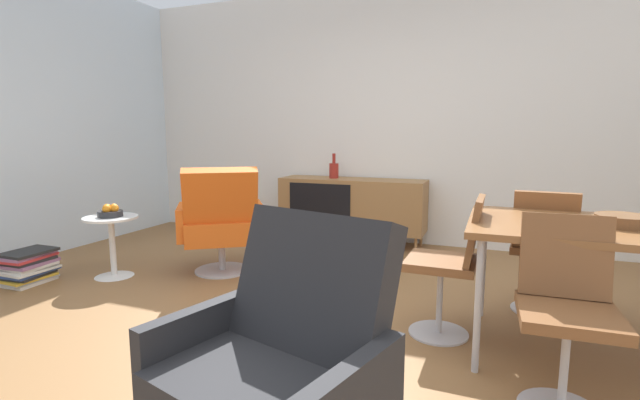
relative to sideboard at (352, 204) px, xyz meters
name	(u,v)px	position (x,y,z in m)	size (l,w,h in m)	color
ground_plane	(308,332)	(0.44, -2.30, -0.44)	(8.32, 8.32, 0.00)	olive
wall_back	(399,116)	(0.44, 0.30, 0.96)	(6.80, 0.12, 2.80)	white
sideboard	(352,204)	(0.00, 0.00, 0.00)	(1.60, 0.45, 0.72)	olive
vase_cobalt	(334,170)	(-0.21, 0.00, 0.37)	(0.10, 0.10, 0.27)	maroon
dining_table	(632,235)	(2.14, -2.03, 0.26)	(1.60, 0.90, 0.74)	brown
wooden_bowl_on_table	(623,221)	(2.10, -2.03, 0.33)	(0.26, 0.26, 0.06)	brown
dining_chair_front_left	(566,306)	(1.79, -2.59, 0.03)	(0.41, 0.44, 0.86)	brown
dining_chair_back_left	(543,247)	(1.79, -1.47, 0.03)	(0.43, 0.45, 0.86)	brown
dining_chair_near_window	(452,260)	(1.26, -2.03, 0.03)	(0.43, 0.41, 0.86)	brown
lounge_chair_red	(221,221)	(-0.72, -1.47, 0.03)	(0.90, 0.89, 0.95)	#D85919
armchair_black_shell	(281,362)	(0.84, -3.48, 0.03)	(0.83, 0.79, 0.95)	#262628
side_table_round	(112,240)	(-1.54, -1.88, -0.12)	(0.44, 0.44, 0.52)	white
fruit_bowl	(110,211)	(-1.54, -1.88, 0.12)	(0.20, 0.20, 0.11)	#262628
magazine_stack	(28,267)	(-2.05, -2.27, -0.30)	(0.33, 0.40, 0.27)	silver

